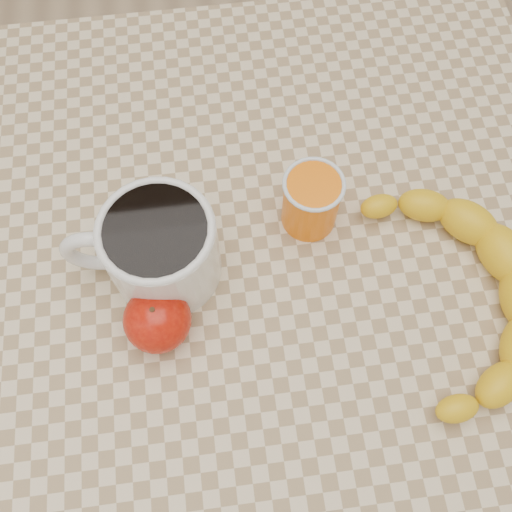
{
  "coord_description": "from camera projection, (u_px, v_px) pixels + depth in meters",
  "views": [
    {
      "loc": [
        -0.03,
        -0.25,
        1.34
      ],
      "look_at": [
        0.0,
        0.0,
        0.77
      ],
      "focal_mm": 40.0,
      "sensor_mm": 36.0,
      "label": 1
    }
  ],
  "objects": [
    {
      "name": "ground",
      "position": [
        256.0,
        390.0,
        1.33
      ],
      "size": [
        3.0,
        3.0,
        0.0
      ],
      "primitive_type": "plane",
      "color": "tan",
      "rests_on": "ground"
    },
    {
      "name": "table",
      "position": [
        256.0,
        290.0,
        0.72
      ],
      "size": [
        0.8,
        0.8,
        0.75
      ],
      "color": "beige",
      "rests_on": "ground"
    },
    {
      "name": "coffee_mug",
      "position": [
        158.0,
        248.0,
        0.59
      ],
      "size": [
        0.17,
        0.13,
        0.1
      ],
      "color": "silver",
      "rests_on": "table"
    },
    {
      "name": "orange_juice_glass",
      "position": [
        311.0,
        201.0,
        0.63
      ],
      "size": [
        0.07,
        0.07,
        0.08
      ],
      "color": "orange",
      "rests_on": "table"
    },
    {
      "name": "apple",
      "position": [
        157.0,
        320.0,
        0.58
      ],
      "size": [
        0.09,
        0.09,
        0.07
      ],
      "color": "#920B04",
      "rests_on": "table"
    },
    {
      "name": "banana",
      "position": [
        461.0,
        294.0,
        0.6
      ],
      "size": [
        0.25,
        0.33,
        0.05
      ],
      "primitive_type": null,
      "rotation": [
        0.0,
        0.0,
        -0.06
      ],
      "color": "gold",
      "rests_on": "table"
    }
  ]
}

